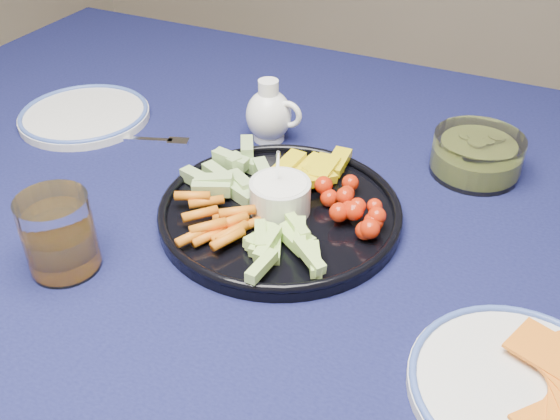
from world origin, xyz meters
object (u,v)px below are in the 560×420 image
at_px(cheese_plate, 522,387).
at_px(side_plate_extra, 85,115).
at_px(juice_tumbler, 60,238).
at_px(creamer_pitcher, 269,115).
at_px(dining_table, 307,247).
at_px(crudite_platter, 278,207).
at_px(pickle_bowl, 476,156).

relative_size(cheese_plate, side_plate_extra, 1.00).
bearing_deg(cheese_plate, juice_tumbler, -175.53).
relative_size(creamer_pitcher, side_plate_extra, 0.46).
distance_m(creamer_pitcher, cheese_plate, 0.57).
distance_m(juice_tumbler, side_plate_extra, 0.39).
bearing_deg(cheese_plate, creamer_pitcher, 141.90).
relative_size(dining_table, crudite_platter, 5.09).
height_order(dining_table, side_plate_extra, side_plate_extra).
bearing_deg(dining_table, juice_tumbler, -129.31).
height_order(cheese_plate, side_plate_extra, cheese_plate).
bearing_deg(creamer_pitcher, juice_tumbler, -102.32).
height_order(crudite_platter, juice_tumbler, crudite_platter).
bearing_deg(cheese_plate, dining_table, 145.68).
distance_m(dining_table, side_plate_extra, 0.46).
relative_size(dining_table, juice_tumbler, 16.63).
xyz_separation_m(juice_tumbler, side_plate_extra, (-0.23, 0.31, -0.03)).
height_order(dining_table, crudite_platter, crudite_platter).
distance_m(pickle_bowl, cheese_plate, 0.41).
relative_size(crudite_platter, creamer_pitcher, 3.20).
bearing_deg(side_plate_extra, crudite_platter, -14.93).
bearing_deg(crudite_platter, dining_table, 71.17).
relative_size(juice_tumbler, side_plate_extra, 0.46).
relative_size(pickle_bowl, side_plate_extra, 0.60).
bearing_deg(pickle_bowl, side_plate_extra, -169.62).
height_order(dining_table, creamer_pitcher, creamer_pitcher).
bearing_deg(juice_tumbler, crudite_platter, 46.25).
bearing_deg(pickle_bowl, cheese_plate, -72.46).
bearing_deg(dining_table, creamer_pitcher, 133.90).
xyz_separation_m(cheese_plate, juice_tumbler, (-0.53, -0.04, 0.03)).
relative_size(creamer_pitcher, juice_tumbler, 1.02).
distance_m(crudite_platter, creamer_pitcher, 0.22).
distance_m(dining_table, pickle_bowl, 0.28).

